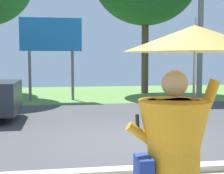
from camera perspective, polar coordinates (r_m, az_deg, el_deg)
The scene contains 4 objects.
ground_plane at distance 10.15m, azimuth 0.04°, elevation -5.50°, with size 40.00×22.00×0.20m.
monk_pedestrian at distance 2.85m, azimuth 11.55°, elevation -7.64°, with size 1.19×1.19×2.13m.
utility_pole at distance 15.31m, azimuth 15.05°, elevation 13.24°, with size 1.80×0.24×7.73m.
roadside_billboard at distance 14.41m, azimuth -10.45°, elevation 7.88°, with size 2.60×0.12×3.50m.
Camera 1 is at (-1.56, -6.91, 1.80)m, focal length 53.21 mm.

